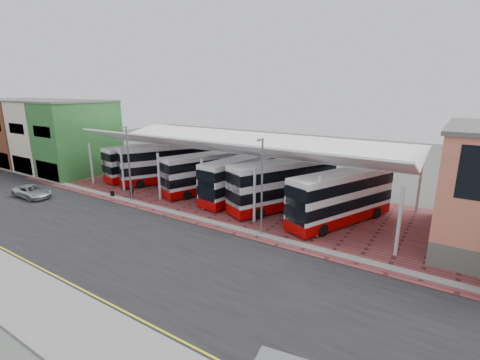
{
  "coord_description": "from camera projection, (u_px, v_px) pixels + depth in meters",
  "views": [
    {
      "loc": [
        15.21,
        -17.02,
        11.79
      ],
      "look_at": [
        -1.94,
        9.1,
        3.55
      ],
      "focal_mm": 26.0,
      "sensor_mm": 36.0,
      "label": 1
    }
  ],
  "objects": [
    {
      "name": "canopy",
      "position": [
        233.0,
        145.0,
        37.8
      ],
      "size": [
        37.0,
        11.63,
        7.07
      ],
      "color": "silver",
      "rests_on": "ground"
    },
    {
      "name": "lamp_east",
      "position": [
        262.0,
        185.0,
        27.73
      ],
      "size": [
        0.16,
        0.9,
        8.07
      ],
      "color": "slate",
      "rests_on": "ground"
    },
    {
      "name": "bus_5",
      "position": [
        341.0,
        198.0,
        30.93
      ],
      "size": [
        6.67,
        11.46,
        4.66
      ],
      "rotation": [
        0.0,
        0.0,
        -0.39
      ],
      "color": "white",
      "rests_on": "forecourt"
    },
    {
      "name": "forecourt",
      "position": [
        295.0,
        212.0,
        34.27
      ],
      "size": [
        72.0,
        16.0,
        0.06
      ],
      "primitive_type": "cube",
      "color": "brown",
      "rests_on": "ground"
    },
    {
      "name": "road",
      "position": [
        183.0,
        264.0,
        24.02
      ],
      "size": [
        120.0,
        14.0,
        0.02
      ],
      "primitive_type": "cube",
      "color": "black",
      "rests_on": "ground"
    },
    {
      "name": "shop_ochre",
      "position": [
        11.0,
        129.0,
        58.67
      ],
      "size": [
        6.4,
        10.2,
        10.22
      ],
      "color": "#B87D4A",
      "rests_on": "ground"
    },
    {
      "name": "pedestrian",
      "position": [
        132.0,
        189.0,
        38.46
      ],
      "size": [
        0.51,
        0.72,
        1.86
      ],
      "primitive_type": "imported",
      "rotation": [
        0.0,
        0.0,
        1.67
      ],
      "color": "black",
      "rests_on": "forecourt"
    },
    {
      "name": "bus_4",
      "position": [
        283.0,
        185.0,
        34.71
      ],
      "size": [
        7.49,
        11.81,
        4.86
      ],
      "rotation": [
        0.0,
        0.0,
        -0.44
      ],
      "color": "white",
      "rests_on": "forecourt"
    },
    {
      "name": "bus_0",
      "position": [
        146.0,
        161.0,
        46.89
      ],
      "size": [
        4.64,
        11.35,
        4.56
      ],
      "rotation": [
        0.0,
        0.0,
        -0.19
      ],
      "color": "white",
      "rests_on": "forecourt"
    },
    {
      "name": "bus_3",
      "position": [
        241.0,
        178.0,
        37.83
      ],
      "size": [
        3.58,
        11.27,
        4.57
      ],
      "rotation": [
        0.0,
        0.0,
        -0.09
      ],
      "color": "white",
      "rests_on": "forecourt"
    },
    {
      "name": "bus_1",
      "position": [
        166.0,
        164.0,
        44.53
      ],
      "size": [
        8.07,
        11.68,
        4.88
      ],
      "rotation": [
        0.0,
        0.0,
        -0.5
      ],
      "color": "white",
      "rests_on": "forecourt"
    },
    {
      "name": "ground",
      "position": [
        193.0,
        259.0,
        24.83
      ],
      "size": [
        140.0,
        140.0,
        0.0
      ],
      "primitive_type": "plane",
      "color": "#4B4E48"
    },
    {
      "name": "yellow_line_far",
      "position": [
        114.0,
        306.0,
        19.41
      ],
      "size": [
        120.0,
        0.12,
        0.01
      ],
      "primitive_type": "cube",
      "color": "yellow",
      "rests_on": "road"
    },
    {
      "name": "shop_green",
      "position": [
        79.0,
        138.0,
        48.32
      ],
      "size": [
        6.4,
        10.2,
        10.22
      ],
      "color": "#317132",
      "rests_on": "ground"
    },
    {
      "name": "sidewalk",
      "position": [
        76.0,
        328.0,
        17.54
      ],
      "size": [
        120.0,
        4.0,
        0.14
      ],
      "primitive_type": "cube",
      "color": "slate",
      "rests_on": "ground"
    },
    {
      "name": "bus_2",
      "position": [
        208.0,
        173.0,
        40.39
      ],
      "size": [
        6.07,
        11.17,
        4.52
      ],
      "rotation": [
        0.0,
        0.0,
        -0.34
      ],
      "color": "white",
      "rests_on": "forecourt"
    },
    {
      "name": "silver_car",
      "position": [
        32.0,
        191.0,
        38.62
      ],
      "size": [
        5.07,
        2.46,
        1.39
      ],
      "primitive_type": "imported",
      "rotation": [
        0.0,
        0.0,
        1.6
      ],
      "color": "#B2B5BA",
      "rests_on": "road"
    },
    {
      "name": "shop_cream",
      "position": [
        53.0,
        135.0,
        51.77
      ],
      "size": [
        6.4,
        10.2,
        10.22
      ],
      "color": "beige",
      "rests_on": "ground"
    },
    {
      "name": "lamp_west",
      "position": [
        129.0,
        162.0,
        36.22
      ],
      "size": [
        0.16,
        0.9,
        8.07
      ],
      "color": "slate",
      "rests_on": "ground"
    },
    {
      "name": "yellow_line_near",
      "position": [
        109.0,
        309.0,
        19.17
      ],
      "size": [
        120.0,
        0.12,
        0.01
      ],
      "primitive_type": "cube",
      "color": "yellow",
      "rests_on": "road"
    },
    {
      "name": "north_kerb",
      "position": [
        240.0,
        229.0,
        29.83
      ],
      "size": [
        120.0,
        0.8,
        0.14
      ],
      "primitive_type": "cube",
      "color": "slate",
      "rests_on": "ground"
    },
    {
      "name": "shop_brick",
      "position": [
        31.0,
        132.0,
        55.22
      ],
      "size": [
        6.4,
        10.2,
        10.22
      ],
      "color": "brown",
      "rests_on": "ground"
    },
    {
      "name": "suitcase",
      "position": [
        112.0,
        194.0,
        38.83
      ],
      "size": [
        0.37,
        0.27,
        0.64
      ],
      "primitive_type": "cube",
      "color": "black",
      "rests_on": "forecourt"
    }
  ]
}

